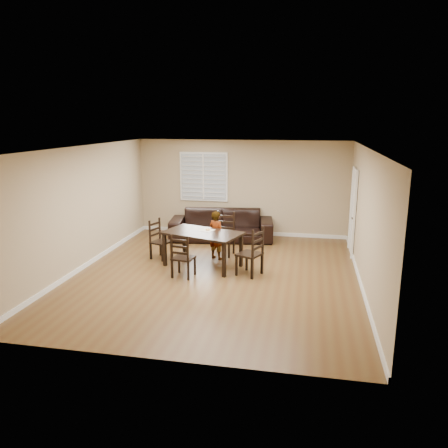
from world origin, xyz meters
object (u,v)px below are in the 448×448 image
Objects in this scene: chair_left at (157,240)px; donut at (208,229)px; child at (216,235)px; chair_far at (181,259)px; chair_right at (255,254)px; chair_near at (225,235)px; sofa at (221,225)px; dining_table at (203,236)px.

chair_left is 9.42× the size of donut.
child is at bearing -63.10° from chair_left.
chair_far is 1.55m from chair_right.
chair_far is at bearing -108.02° from donut.
chair_near reaches higher than chair_left.
donut reaches higher than sofa.
dining_table is at bearing -98.32° from chair_far.
chair_near is at bearing 91.29° from dining_table.
chair_right is 0.38× the size of sofa.
chair_near reaches higher than donut.
chair_far is 1.51m from child.
chair_left reaches higher than sofa.
chair_far is 0.89× the size of chair_right.
donut is at bearing -80.43° from chair_left.
chair_near is 1.72m from chair_right.
dining_table is at bearing 100.76° from child.
child reaches higher than dining_table.
chair_far reaches higher than donut.
donut is 0.04× the size of sofa.
chair_left is at bearing -43.96° from chair_far.
dining_table is at bearing -96.89° from sofa.
dining_table is 19.02× the size of donut.
sofa is (0.22, 3.16, -0.02)m from chair_far.
sofa is at bearing -53.89° from child.
child is at bearing -98.83° from chair_far.
chair_left is 0.34× the size of sofa.
chair_near reaches higher than dining_table.
chair_near is 0.48m from child.
sofa reaches higher than dining_table.
chair_right is at bearing -26.98° from donut.
chair_near is at bearing 75.03° from donut.
chair_near reaches higher than chair_far.
chair_left is at bearing 170.32° from donut.
chair_near is 0.91× the size of child.
chair_far is 9.46× the size of donut.
child is (-1.04, 1.00, 0.10)m from chair_right.
child reaches higher than sofa.
chair_left is 0.81× the size of child.
child is at bearing 90.00° from dining_table.
dining_table is 2.01× the size of chair_far.
dining_table is at bearing -88.77° from chair_left.
chair_near is 1.00× the size of chair_right.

